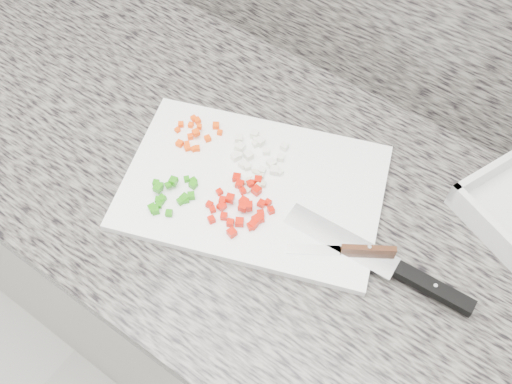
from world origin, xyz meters
TOP-DOWN VIEW (x-y plane):
  - cabinet at (0.00, 1.44)m, footprint 3.92×0.62m
  - countertop at (0.00, 1.44)m, footprint 3.96×0.64m
  - cutting_board at (0.01, 1.43)m, footprint 0.49×0.41m
  - carrot_pile at (-0.13, 1.45)m, footprint 0.08×0.08m
  - onion_pile at (-0.02, 1.48)m, footprint 0.11×0.10m
  - green_pepper_pile at (-0.09, 1.33)m, footprint 0.08×0.09m
  - red_pepper_pile at (0.02, 1.38)m, footprint 0.10×0.12m
  - garlic_pile at (0.01, 1.43)m, footprint 0.04×0.05m
  - chef_knife at (0.28, 1.42)m, footprint 0.30×0.05m
  - paring_knife at (0.20, 1.41)m, footprint 0.15×0.10m

SIDE VIEW (x-z plane):
  - cabinet at x=0.00m, z-range 0.00..0.86m
  - countertop at x=0.00m, z-range 0.86..0.90m
  - cutting_board at x=0.01m, z-range 0.90..0.91m
  - garlic_pile at x=0.01m, z-range 0.91..0.92m
  - chef_knife at x=0.28m, z-range 0.91..0.93m
  - carrot_pile at x=-0.13m, z-range 0.91..0.93m
  - onion_pile at x=-0.02m, z-range 0.91..0.93m
  - paring_knife at x=0.20m, z-range 0.91..0.93m
  - green_pepper_pile at x=-0.09m, z-range 0.91..0.93m
  - red_pepper_pile at x=0.02m, z-range 0.91..0.93m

